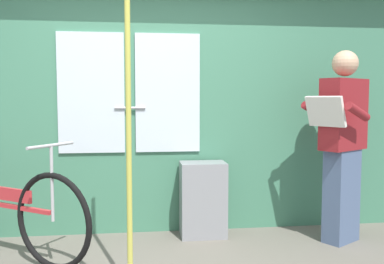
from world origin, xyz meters
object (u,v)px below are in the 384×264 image
at_px(trash_bin_by_wall, 203,199).
at_px(passenger_reading_newspaper, 342,142).
at_px(bicycle_near_door, 6,210).
at_px(handrail_pole, 128,119).

bearing_deg(trash_bin_by_wall, passenger_reading_newspaper, -14.48).
bearing_deg(bicycle_near_door, trash_bin_by_wall, 46.29).
relative_size(trash_bin_by_wall, handrail_pole, 0.30).
height_order(passenger_reading_newspaper, trash_bin_by_wall, passenger_reading_newspaper).
height_order(trash_bin_by_wall, handrail_pole, handrail_pole).
bearing_deg(bicycle_near_door, handrail_pole, -1.60).
bearing_deg(handrail_pole, trash_bin_by_wall, 58.73).
height_order(bicycle_near_door, trash_bin_by_wall, bicycle_near_door).
bearing_deg(passenger_reading_newspaper, bicycle_near_door, -31.25).
distance_m(passenger_reading_newspaper, handrail_pole, 2.00).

